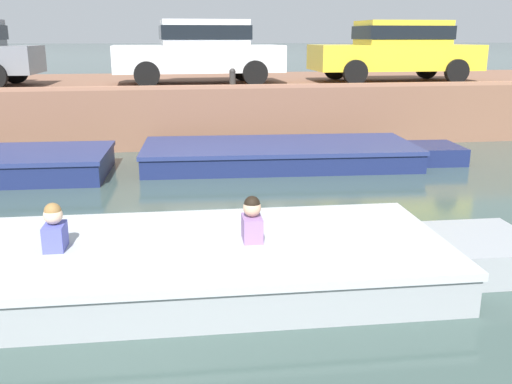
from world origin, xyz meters
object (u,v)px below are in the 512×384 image
object	(u,v)px
car_left_inner_white	(200,49)
mooring_bollard_mid	(232,77)
boat_moored_central_navy	(291,154)
motorboat_passing	(197,263)
car_centre_yellow	(397,48)

from	to	relation	value
car_left_inner_white	mooring_bollard_mid	world-z (taller)	car_left_inner_white
boat_moored_central_navy	car_left_inner_white	xyz separation A→B (m)	(-1.62, 3.35, 2.02)
motorboat_passing	car_centre_yellow	size ratio (longest dim) A/B	1.65
motorboat_passing	mooring_bollard_mid	world-z (taller)	mooring_bollard_mid
mooring_bollard_mid	car_left_inner_white	bearing A→B (deg)	116.77
car_left_inner_white	car_centre_yellow	bearing A→B (deg)	-0.03
motorboat_passing	mooring_bollard_mid	xyz separation A→B (m)	(1.26, 7.61, 1.39)
boat_moored_central_navy	car_left_inner_white	world-z (taller)	car_left_inner_white
motorboat_passing	car_centre_yellow	world-z (taller)	car_centre_yellow
boat_moored_central_navy	mooring_bollard_mid	world-z (taller)	mooring_bollard_mid
boat_moored_central_navy	mooring_bollard_mid	size ratio (longest dim) A/B	14.86
boat_moored_central_navy	mooring_bollard_mid	bearing A→B (deg)	115.14
car_centre_yellow	mooring_bollard_mid	xyz separation A→B (m)	(-4.46, -1.29, -0.61)
car_centre_yellow	boat_moored_central_navy	bearing A→B (deg)	-136.25
car_left_inner_white	car_centre_yellow	distance (m)	5.12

